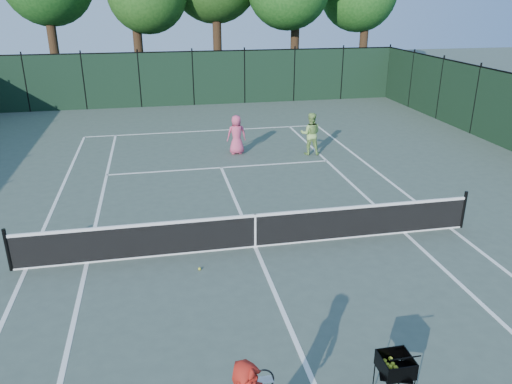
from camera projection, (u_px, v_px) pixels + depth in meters
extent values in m
plane|color=#445247|center=(255.00, 247.00, 12.70)|extent=(90.00, 90.00, 0.00)
cube|color=white|center=(26.00, 269.00, 11.68)|extent=(0.10, 23.77, 0.01)
cube|color=white|center=(450.00, 228.00, 13.72)|extent=(0.10, 23.77, 0.01)
cube|color=white|center=(87.00, 263.00, 11.94)|extent=(0.10, 23.77, 0.01)
cube|color=white|center=(404.00, 233.00, 13.46)|extent=(0.10, 23.77, 0.01)
cube|color=white|center=(205.00, 131.00, 23.53)|extent=(10.97, 0.10, 0.01)
cube|color=white|center=(221.00, 168.00, 18.53)|extent=(8.23, 0.10, 0.01)
cube|color=white|center=(255.00, 247.00, 12.70)|extent=(0.10, 12.80, 0.01)
cube|color=black|center=(255.00, 231.00, 12.53)|extent=(11.60, 0.03, 0.85)
cube|color=white|center=(255.00, 216.00, 12.38)|extent=(11.60, 0.05, 0.07)
cube|color=white|center=(255.00, 246.00, 12.69)|extent=(11.60, 0.05, 0.04)
cube|color=white|center=(255.00, 231.00, 12.53)|extent=(0.05, 0.04, 0.91)
cylinder|color=black|center=(8.00, 250.00, 11.43)|extent=(0.09, 0.09, 1.06)
cylinder|color=black|center=(464.00, 210.00, 13.58)|extent=(0.09, 0.09, 1.06)
cube|color=black|center=(193.00, 79.00, 28.55)|extent=(24.00, 0.05, 3.00)
cylinder|color=black|center=(55.00, 58.00, 30.38)|extent=(0.56, 0.56, 4.80)
cylinder|color=black|center=(140.00, 61.00, 31.22)|extent=(0.56, 0.56, 4.30)
cylinder|color=black|center=(218.00, 52.00, 32.47)|extent=(0.56, 0.56, 5.00)
cylinder|color=black|center=(294.00, 55.00, 32.83)|extent=(0.56, 0.56, 4.60)
cylinder|color=black|center=(363.00, 54.00, 34.25)|extent=(0.56, 0.56, 4.40)
torus|color=black|center=(263.00, 380.00, 6.61)|extent=(0.30, 0.10, 0.30)
imported|color=#CF496F|center=(237.00, 135.00, 19.90)|extent=(0.77, 0.50, 1.57)
imported|color=#8EBD5E|center=(311.00, 134.00, 19.81)|extent=(0.95, 0.83, 1.68)
cylinder|color=black|center=(373.00, 380.00, 7.85)|extent=(0.02, 0.02, 0.65)
cylinder|color=black|center=(399.00, 376.00, 7.93)|extent=(0.02, 0.02, 0.65)
cube|color=black|center=(396.00, 364.00, 7.52)|extent=(0.62, 0.62, 0.27)
sphere|color=yellow|center=(395.00, 369.00, 7.55)|extent=(0.07, 0.07, 0.07)
sphere|color=yellow|center=(395.00, 369.00, 7.55)|extent=(0.07, 0.07, 0.07)
sphere|color=yellow|center=(395.00, 369.00, 7.55)|extent=(0.07, 0.07, 0.07)
sphere|color=yellow|center=(395.00, 369.00, 7.55)|extent=(0.07, 0.07, 0.07)
sphere|color=yellow|center=(395.00, 369.00, 7.55)|extent=(0.07, 0.07, 0.07)
sphere|color=yellow|center=(395.00, 369.00, 7.55)|extent=(0.07, 0.07, 0.07)
sphere|color=yellow|center=(395.00, 369.00, 7.55)|extent=(0.07, 0.07, 0.07)
sphere|color=yellow|center=(395.00, 369.00, 7.55)|extent=(0.07, 0.07, 0.07)
sphere|color=yellow|center=(395.00, 369.00, 7.55)|extent=(0.07, 0.07, 0.07)
sphere|color=yellow|center=(395.00, 369.00, 7.55)|extent=(0.07, 0.07, 0.07)
sphere|color=yellow|center=(395.00, 369.00, 7.55)|extent=(0.07, 0.07, 0.07)
sphere|color=yellow|center=(395.00, 369.00, 7.55)|extent=(0.07, 0.07, 0.07)
sphere|color=yellow|center=(395.00, 369.00, 7.55)|extent=(0.07, 0.07, 0.07)
sphere|color=yellow|center=(395.00, 369.00, 7.55)|extent=(0.07, 0.07, 0.07)
sphere|color=yellow|center=(395.00, 369.00, 7.55)|extent=(0.07, 0.07, 0.07)
sphere|color=gold|center=(200.00, 269.00, 11.62)|extent=(0.07, 0.07, 0.07)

